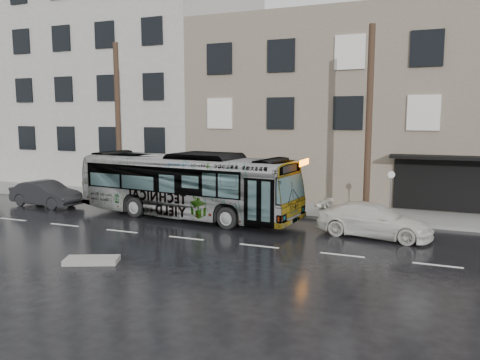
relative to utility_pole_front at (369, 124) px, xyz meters
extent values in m
plane|color=black|center=(-6.50, -3.30, -4.65)|extent=(120.00, 120.00, 0.00)
cube|color=gray|center=(-6.50, 1.60, -4.58)|extent=(90.00, 3.60, 0.15)
cube|color=gray|center=(-1.50, 9.40, 0.85)|extent=(20.00, 12.00, 11.00)
cube|color=#B3B2A9|center=(-24.50, 10.90, 3.35)|extent=(26.00, 15.00, 16.00)
cylinder|color=#3E2C1F|center=(0.00, 0.00, 0.00)|extent=(0.30, 0.30, 9.00)
cylinder|color=#3E2C1F|center=(-14.00, 0.00, 0.00)|extent=(0.30, 0.30, 9.00)
cylinder|color=slate|center=(1.10, 0.00, -3.30)|extent=(0.06, 0.06, 2.40)
imported|color=#B2B2B2|center=(-8.48, -2.14, -3.02)|extent=(11.93, 4.09, 3.25)
imported|color=silver|center=(0.64, -2.55, -3.96)|extent=(4.96, 2.56, 1.38)
imported|color=black|center=(-17.27, -2.44, -3.94)|extent=(4.40, 1.81, 1.42)
cube|color=#A8A6A0|center=(-7.92, -9.95, -4.56)|extent=(1.97, 1.46, 0.18)
camera|label=1|loc=(2.61, -22.45, 0.30)|focal=35.00mm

